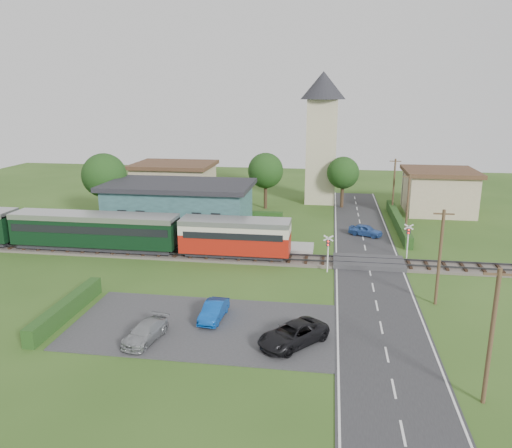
# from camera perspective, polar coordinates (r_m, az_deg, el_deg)

# --- Properties ---
(ground) EXTENTS (120.00, 120.00, 0.00)m
(ground) POSITION_cam_1_polar(r_m,az_deg,el_deg) (43.94, -0.26, -4.90)
(ground) COLOR #2D4C19
(railway_track) EXTENTS (76.00, 3.20, 0.49)m
(railway_track) POSITION_cam_1_polar(r_m,az_deg,el_deg) (45.77, 0.12, -3.94)
(railway_track) COLOR #4C443D
(railway_track) RESTS_ON ground
(road) EXTENTS (6.00, 70.00, 0.05)m
(road) POSITION_cam_1_polar(r_m,az_deg,el_deg) (43.62, 12.89, -5.40)
(road) COLOR #28282B
(road) RESTS_ON ground
(car_park) EXTENTS (17.00, 9.00, 0.08)m
(car_park) POSITION_cam_1_polar(r_m,az_deg,el_deg) (33.36, -6.09, -11.51)
(car_park) COLOR #333335
(car_park) RESTS_ON ground
(crossing_deck) EXTENTS (6.20, 3.40, 0.45)m
(crossing_deck) POSITION_cam_1_polar(r_m,az_deg,el_deg) (45.44, 12.73, -4.30)
(crossing_deck) COLOR #333335
(crossing_deck) RESTS_ON ground
(platform) EXTENTS (30.00, 3.00, 0.45)m
(platform) POSITION_cam_1_polar(r_m,az_deg,el_deg) (51.03, -10.53, -2.08)
(platform) COLOR gray
(platform) RESTS_ON ground
(equipment_hut) EXTENTS (2.30, 2.30, 2.55)m
(equipment_hut) POSITION_cam_1_polar(r_m,az_deg,el_deg) (53.74, -18.70, -0.08)
(equipment_hut) COLOR #C0B491
(equipment_hut) RESTS_ON platform
(station_building) EXTENTS (16.00, 9.00, 5.30)m
(station_building) POSITION_cam_1_polar(r_m,az_deg,el_deg) (55.74, -8.73, 2.04)
(station_building) COLOR #2E4A4C
(station_building) RESTS_ON ground
(train) EXTENTS (43.20, 2.90, 3.40)m
(train) POSITION_cam_1_polar(r_m,az_deg,el_deg) (51.30, -21.12, -0.48)
(train) COLOR #232328
(train) RESTS_ON ground
(church_tower) EXTENTS (6.00, 6.00, 17.60)m
(church_tower) POSITION_cam_1_polar(r_m,az_deg,el_deg) (69.07, 7.55, 10.82)
(church_tower) COLOR #C0B491
(church_tower) RESTS_ON ground
(house_west) EXTENTS (10.80, 8.80, 5.50)m
(house_west) POSITION_cam_1_polar(r_m,az_deg,el_deg) (70.30, -9.29, 4.71)
(house_west) COLOR tan
(house_west) RESTS_ON ground
(house_east) EXTENTS (8.80, 8.80, 5.50)m
(house_east) POSITION_cam_1_polar(r_m,az_deg,el_deg) (67.39, 20.13, 3.58)
(house_east) COLOR tan
(house_east) RESTS_ON ground
(hedge_carpark) EXTENTS (0.80, 9.00, 1.20)m
(hedge_carpark) POSITION_cam_1_polar(r_m,az_deg,el_deg) (36.56, -20.88, -9.06)
(hedge_carpark) COLOR #193814
(hedge_carpark) RESTS_ON ground
(hedge_roadside) EXTENTS (0.80, 18.00, 1.20)m
(hedge_roadside) POSITION_cam_1_polar(r_m,az_deg,el_deg) (59.16, 15.92, 0.29)
(hedge_roadside) COLOR #193814
(hedge_roadside) RESTS_ON ground
(hedge_station) EXTENTS (22.00, 0.80, 1.30)m
(hedge_station) POSITION_cam_1_polar(r_m,az_deg,el_deg) (60.40, -7.40, 1.08)
(hedge_station) COLOR #193814
(hedge_station) RESTS_ON ground
(tree_a) EXTENTS (5.20, 5.20, 8.00)m
(tree_a) POSITION_cam_1_polar(r_m,az_deg,el_deg) (61.62, -16.96, 5.32)
(tree_a) COLOR #332316
(tree_a) RESTS_ON ground
(tree_b) EXTENTS (4.60, 4.60, 7.34)m
(tree_b) POSITION_cam_1_polar(r_m,az_deg,el_deg) (65.18, 1.10, 6.11)
(tree_b) COLOR #332316
(tree_b) RESTS_ON ground
(tree_c) EXTENTS (4.20, 4.20, 6.78)m
(tree_c) POSITION_cam_1_polar(r_m,az_deg,el_deg) (66.69, 9.92, 5.77)
(tree_c) COLOR #332316
(tree_c) RESTS_ON ground
(utility_pole_a) EXTENTS (1.40, 0.22, 7.00)m
(utility_pole_a) POSITION_cam_1_polar(r_m,az_deg,el_deg) (26.63, 25.31, -11.44)
(utility_pole_a) COLOR #473321
(utility_pole_a) RESTS_ON ground
(utility_pole_b) EXTENTS (1.40, 0.22, 7.00)m
(utility_pole_b) POSITION_cam_1_polar(r_m,az_deg,el_deg) (37.46, 20.26, -3.49)
(utility_pole_b) COLOR #473321
(utility_pole_b) RESTS_ON ground
(utility_pole_c) EXTENTS (1.40, 0.22, 7.00)m
(utility_pole_c) POSITION_cam_1_polar(r_m,az_deg,el_deg) (52.69, 16.92, 1.88)
(utility_pole_c) COLOR #473321
(utility_pole_c) RESTS_ON ground
(utility_pole_d) EXTENTS (1.40, 0.22, 7.00)m
(utility_pole_d) POSITION_cam_1_polar(r_m,az_deg,el_deg) (64.36, 15.47, 4.22)
(utility_pole_d) COLOR #473321
(utility_pole_d) RESTS_ON ground
(crossing_signal_near) EXTENTS (0.84, 0.28, 3.28)m
(crossing_signal_near) POSITION_cam_1_polar(r_m,az_deg,el_deg) (42.41, 8.23, -2.73)
(crossing_signal_near) COLOR silver
(crossing_signal_near) RESTS_ON ground
(crossing_signal_far) EXTENTS (0.84, 0.28, 3.28)m
(crossing_signal_far) POSITION_cam_1_polar(r_m,az_deg,el_deg) (47.57, 17.00, -1.31)
(crossing_signal_far) COLOR silver
(crossing_signal_far) RESTS_ON ground
(streetlamp_west) EXTENTS (0.30, 0.30, 5.15)m
(streetlamp_west) POSITION_cam_1_polar(r_m,az_deg,el_deg) (68.20, -16.20, 4.23)
(streetlamp_west) COLOR #3F3F47
(streetlamp_west) RESTS_ON ground
(streetlamp_east) EXTENTS (0.30, 0.30, 5.15)m
(streetlamp_east) POSITION_cam_1_polar(r_m,az_deg,el_deg) (69.58, 16.45, 4.41)
(streetlamp_east) COLOR #3F3F47
(streetlamp_east) RESTS_ON ground
(car_on_road) EXTENTS (3.82, 2.76, 1.21)m
(car_on_road) POSITION_cam_1_polar(r_m,az_deg,el_deg) (54.27, 12.41, -0.70)
(car_on_road) COLOR #2F57A2
(car_on_road) RESTS_ON road
(car_park_blue) EXTENTS (1.48, 3.66, 1.18)m
(car_park_blue) POSITION_cam_1_polar(r_m,az_deg,el_deg) (33.91, -4.85, -9.85)
(car_park_blue) COLOR #0A409B
(car_park_blue) RESTS_ON car_park
(car_park_silver) EXTENTS (2.24, 4.03, 1.10)m
(car_park_silver) POSITION_cam_1_polar(r_m,az_deg,el_deg) (31.82, -12.54, -11.97)
(car_park_silver) COLOR gray
(car_park_silver) RESTS_ON car_park
(car_park_dark) EXTENTS (4.67, 4.93, 1.29)m
(car_park_dark) POSITION_cam_1_polar(r_m,az_deg,el_deg) (30.72, 4.25, -12.46)
(car_park_dark) COLOR black
(car_park_dark) RESTS_ON car_park
(pedestrian_near) EXTENTS (0.75, 0.59, 1.81)m
(pedestrian_near) POSITION_cam_1_polar(r_m,az_deg,el_deg) (49.01, -2.16, -1.16)
(pedestrian_near) COLOR gray
(pedestrian_near) RESTS_ON platform
(pedestrian_far) EXTENTS (1.00, 1.10, 1.84)m
(pedestrian_far) POSITION_cam_1_polar(r_m,az_deg,el_deg) (53.54, -18.04, -0.50)
(pedestrian_far) COLOR gray
(pedestrian_far) RESTS_ON platform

